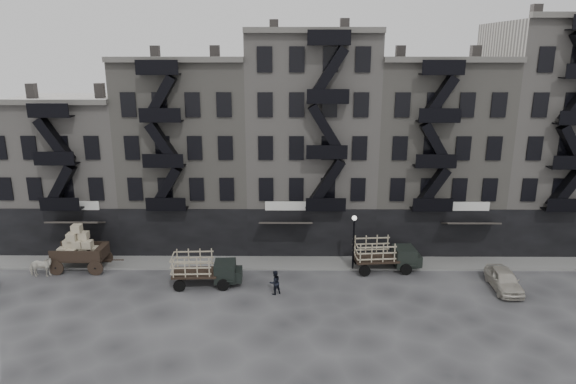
{
  "coord_description": "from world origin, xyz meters",
  "views": [
    {
      "loc": [
        -1.57,
        -32.72,
        15.94
      ],
      "look_at": [
        -1.83,
        4.0,
        5.66
      ],
      "focal_mm": 32.0,
      "sensor_mm": 36.0,
      "label": 1
    }
  ],
  "objects_px": {
    "horse": "(41,267)",
    "pedestrian_mid": "(275,282)",
    "wagon": "(78,245)",
    "stake_truck_east": "(385,253)",
    "car_east": "(504,280)",
    "stake_truck_west": "(205,267)"
  },
  "relations": [
    {
      "from": "car_east",
      "to": "pedestrian_mid",
      "type": "distance_m",
      "value": 15.7
    },
    {
      "from": "wagon",
      "to": "stake_truck_west",
      "type": "xyz_separation_m",
      "value": [
        9.81,
        -2.59,
        -0.59
      ]
    },
    {
      "from": "car_east",
      "to": "pedestrian_mid",
      "type": "height_order",
      "value": "pedestrian_mid"
    },
    {
      "from": "horse",
      "to": "pedestrian_mid",
      "type": "height_order",
      "value": "pedestrian_mid"
    },
    {
      "from": "stake_truck_west",
      "to": "stake_truck_east",
      "type": "relative_size",
      "value": 0.96
    },
    {
      "from": "stake_truck_west",
      "to": "pedestrian_mid",
      "type": "height_order",
      "value": "stake_truck_west"
    },
    {
      "from": "stake_truck_east",
      "to": "car_east",
      "type": "bearing_deg",
      "value": -27.04
    },
    {
      "from": "horse",
      "to": "pedestrian_mid",
      "type": "relative_size",
      "value": 1.08
    },
    {
      "from": "horse",
      "to": "stake_truck_west",
      "type": "distance_m",
      "value": 12.17
    },
    {
      "from": "stake_truck_west",
      "to": "car_east",
      "type": "height_order",
      "value": "stake_truck_west"
    },
    {
      "from": "wagon",
      "to": "stake_truck_west",
      "type": "bearing_deg",
      "value": -14.27
    },
    {
      "from": "horse",
      "to": "pedestrian_mid",
      "type": "bearing_deg",
      "value": -101.12
    },
    {
      "from": "wagon",
      "to": "stake_truck_west",
      "type": "distance_m",
      "value": 10.16
    },
    {
      "from": "stake_truck_east",
      "to": "car_east",
      "type": "relative_size",
      "value": 1.21
    },
    {
      "from": "car_east",
      "to": "stake_truck_east",
      "type": "bearing_deg",
      "value": 160.5
    },
    {
      "from": "wagon",
      "to": "horse",
      "type": "bearing_deg",
      "value": -149.4
    },
    {
      "from": "wagon",
      "to": "stake_truck_east",
      "type": "relative_size",
      "value": 0.8
    },
    {
      "from": "stake_truck_east",
      "to": "pedestrian_mid",
      "type": "distance_m",
      "value": 8.96
    },
    {
      "from": "horse",
      "to": "wagon",
      "type": "relative_size",
      "value": 0.45
    },
    {
      "from": "horse",
      "to": "car_east",
      "type": "height_order",
      "value": "horse"
    },
    {
      "from": "wagon",
      "to": "pedestrian_mid",
      "type": "bearing_deg",
      "value": -14.26
    },
    {
      "from": "horse",
      "to": "pedestrian_mid",
      "type": "xyz_separation_m",
      "value": [
        16.98,
        -2.56,
        0.07
      ]
    }
  ]
}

